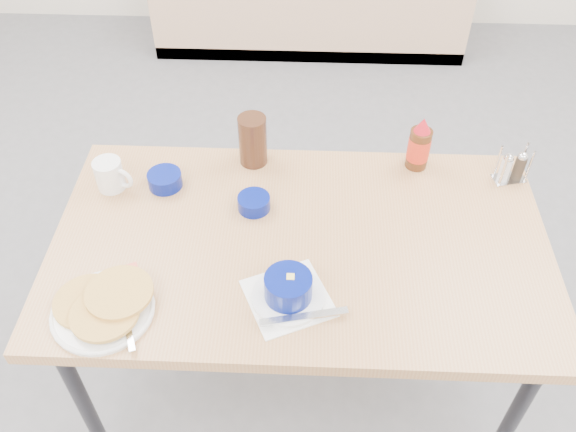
{
  "coord_description": "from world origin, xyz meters",
  "views": [
    {
      "loc": [
        0.01,
        -0.9,
        2.03
      ],
      "look_at": [
        -0.04,
        0.29,
        0.82
      ],
      "focal_mm": 38.0,
      "sensor_mm": 36.0,
      "label": 1
    }
  ],
  "objects_px": {
    "pancake_plate": "(103,307)",
    "creamer_bowl": "(165,180)",
    "amber_tumbler": "(253,140)",
    "butter_bowl": "(254,203)",
    "dining_table": "(300,255)",
    "condiment_caddy": "(512,169)",
    "syrup_bottle": "(419,146)",
    "coffee_mug": "(110,175)",
    "grits_setting": "(288,290)"
  },
  "relations": [
    {
      "from": "creamer_bowl",
      "to": "syrup_bottle",
      "type": "bearing_deg",
      "value": 9.32
    },
    {
      "from": "pancake_plate",
      "to": "butter_bowl",
      "type": "xyz_separation_m",
      "value": [
        0.35,
        0.39,
        0.0
      ]
    },
    {
      "from": "dining_table",
      "to": "syrup_bottle",
      "type": "height_order",
      "value": "syrup_bottle"
    },
    {
      "from": "condiment_caddy",
      "to": "amber_tumbler",
      "type": "bearing_deg",
      "value": 163.27
    },
    {
      "from": "dining_table",
      "to": "coffee_mug",
      "type": "height_order",
      "value": "coffee_mug"
    },
    {
      "from": "dining_table",
      "to": "coffee_mug",
      "type": "xyz_separation_m",
      "value": [
        -0.58,
        0.2,
        0.11
      ]
    },
    {
      "from": "dining_table",
      "to": "syrup_bottle",
      "type": "bearing_deg",
      "value": 43.57
    },
    {
      "from": "grits_setting",
      "to": "condiment_caddy",
      "type": "relative_size",
      "value": 2.4
    },
    {
      "from": "pancake_plate",
      "to": "syrup_bottle",
      "type": "distance_m",
      "value": 1.04
    },
    {
      "from": "coffee_mug",
      "to": "butter_bowl",
      "type": "relative_size",
      "value": 1.28
    },
    {
      "from": "syrup_bottle",
      "to": "amber_tumbler",
      "type": "bearing_deg",
      "value": -180.0
    },
    {
      "from": "butter_bowl",
      "to": "condiment_caddy",
      "type": "relative_size",
      "value": 0.8
    },
    {
      "from": "amber_tumbler",
      "to": "condiment_caddy",
      "type": "xyz_separation_m",
      "value": [
        0.8,
        -0.05,
        -0.04
      ]
    },
    {
      "from": "syrup_bottle",
      "to": "creamer_bowl",
      "type": "bearing_deg",
      "value": -170.68
    },
    {
      "from": "grits_setting",
      "to": "amber_tumbler",
      "type": "bearing_deg",
      "value": 103.82
    },
    {
      "from": "creamer_bowl",
      "to": "syrup_bottle",
      "type": "relative_size",
      "value": 0.57
    },
    {
      "from": "pancake_plate",
      "to": "grits_setting",
      "type": "distance_m",
      "value": 0.47
    },
    {
      "from": "coffee_mug",
      "to": "butter_bowl",
      "type": "height_order",
      "value": "coffee_mug"
    },
    {
      "from": "coffee_mug",
      "to": "butter_bowl",
      "type": "bearing_deg",
      "value": -9.63
    },
    {
      "from": "grits_setting",
      "to": "creamer_bowl",
      "type": "xyz_separation_m",
      "value": [
        -0.4,
        0.42,
        -0.01
      ]
    },
    {
      "from": "dining_table",
      "to": "grits_setting",
      "type": "relative_size",
      "value": 4.89
    },
    {
      "from": "amber_tumbler",
      "to": "condiment_caddy",
      "type": "distance_m",
      "value": 0.8
    },
    {
      "from": "dining_table",
      "to": "butter_bowl",
      "type": "distance_m",
      "value": 0.21
    },
    {
      "from": "dining_table",
      "to": "creamer_bowl",
      "type": "bearing_deg",
      "value": 153.2
    },
    {
      "from": "dining_table",
      "to": "syrup_bottle",
      "type": "relative_size",
      "value": 7.67
    },
    {
      "from": "grits_setting",
      "to": "creamer_bowl",
      "type": "bearing_deg",
      "value": 133.43
    },
    {
      "from": "dining_table",
      "to": "amber_tumbler",
      "type": "relative_size",
      "value": 8.4
    },
    {
      "from": "pancake_plate",
      "to": "coffee_mug",
      "type": "height_order",
      "value": "coffee_mug"
    },
    {
      "from": "creamer_bowl",
      "to": "butter_bowl",
      "type": "xyz_separation_m",
      "value": [
        0.28,
        -0.09,
        -0.0
      ]
    },
    {
      "from": "coffee_mug",
      "to": "syrup_bottle",
      "type": "distance_m",
      "value": 0.95
    },
    {
      "from": "butter_bowl",
      "to": "coffee_mug",
      "type": "bearing_deg",
      "value": 170.37
    },
    {
      "from": "creamer_bowl",
      "to": "syrup_bottle",
      "type": "xyz_separation_m",
      "value": [
        0.78,
        0.13,
        0.06
      ]
    },
    {
      "from": "pancake_plate",
      "to": "grits_setting",
      "type": "bearing_deg",
      "value": 7.05
    },
    {
      "from": "pancake_plate",
      "to": "creamer_bowl",
      "type": "height_order",
      "value": "same"
    },
    {
      "from": "pancake_plate",
      "to": "coffee_mug",
      "type": "distance_m",
      "value": 0.47
    },
    {
      "from": "syrup_bottle",
      "to": "coffee_mug",
      "type": "bearing_deg",
      "value": -171.44
    },
    {
      "from": "dining_table",
      "to": "grits_setting",
      "type": "xyz_separation_m",
      "value": [
        -0.03,
        -0.2,
        0.1
      ]
    },
    {
      "from": "dining_table",
      "to": "creamer_bowl",
      "type": "distance_m",
      "value": 0.48
    },
    {
      "from": "coffee_mug",
      "to": "condiment_caddy",
      "type": "height_order",
      "value": "condiment_caddy"
    },
    {
      "from": "pancake_plate",
      "to": "amber_tumbler",
      "type": "distance_m",
      "value": 0.69
    },
    {
      "from": "creamer_bowl",
      "to": "amber_tumbler",
      "type": "bearing_deg",
      "value": 26.06
    },
    {
      "from": "coffee_mug",
      "to": "condiment_caddy",
      "type": "distance_m",
      "value": 1.22
    },
    {
      "from": "creamer_bowl",
      "to": "condiment_caddy",
      "type": "distance_m",
      "value": 1.06
    },
    {
      "from": "pancake_plate",
      "to": "amber_tumbler",
      "type": "xyz_separation_m",
      "value": [
        0.33,
        0.6,
        0.06
      ]
    },
    {
      "from": "coffee_mug",
      "to": "dining_table",
      "type": "bearing_deg",
      "value": -18.95
    },
    {
      "from": "dining_table",
      "to": "butter_bowl",
      "type": "bearing_deg",
      "value": 138.5
    },
    {
      "from": "grits_setting",
      "to": "coffee_mug",
      "type": "bearing_deg",
      "value": 143.9
    },
    {
      "from": "dining_table",
      "to": "condiment_caddy",
      "type": "xyz_separation_m",
      "value": [
        0.64,
        0.29,
        0.1
      ]
    },
    {
      "from": "creamer_bowl",
      "to": "butter_bowl",
      "type": "bearing_deg",
      "value": -17.43
    },
    {
      "from": "coffee_mug",
      "to": "condiment_caddy",
      "type": "relative_size",
      "value": 1.03
    }
  ]
}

